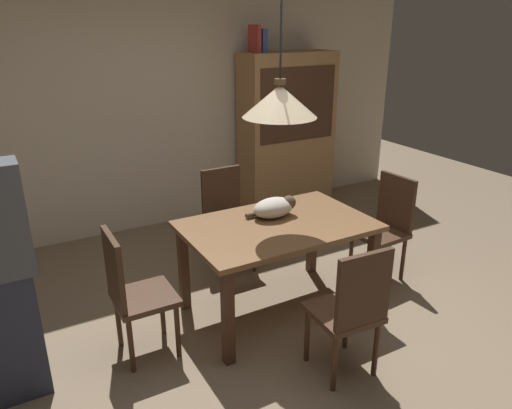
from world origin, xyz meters
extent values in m
plane|color=#847056|center=(0.00, 0.00, 0.00)|extent=(10.00, 10.00, 0.00)
cube|color=beige|center=(0.00, 2.65, 1.45)|extent=(6.40, 0.10, 2.90)
cube|color=brown|center=(0.12, 0.44, 0.73)|extent=(1.40, 0.90, 0.04)
cube|color=#472D1E|center=(-0.50, 0.05, 0.35)|extent=(0.07, 0.07, 0.71)
cube|color=#472D1E|center=(0.74, 0.05, 0.35)|extent=(0.07, 0.07, 0.71)
cube|color=#472D1E|center=(-0.50, 0.83, 0.35)|extent=(0.07, 0.07, 0.71)
cube|color=#472D1E|center=(0.74, 0.83, 0.35)|extent=(0.07, 0.07, 0.71)
cube|color=#472D1E|center=(0.12, -0.36, 0.43)|extent=(0.42, 0.42, 0.04)
cube|color=#40291B|center=(0.11, -0.54, 0.69)|extent=(0.38, 0.06, 0.48)
cylinder|color=#472D1E|center=(0.29, -0.21, 0.21)|extent=(0.04, 0.04, 0.41)
cylinder|color=#472D1E|center=(-0.03, -0.19, 0.21)|extent=(0.04, 0.04, 0.41)
cylinder|color=#472D1E|center=(0.27, -0.53, 0.21)|extent=(0.04, 0.04, 0.41)
cylinder|color=#472D1E|center=(-0.05, -0.51, 0.21)|extent=(0.04, 0.04, 0.41)
cube|color=#472D1E|center=(0.12, 1.24, 0.43)|extent=(0.40, 0.40, 0.04)
cube|color=#40291B|center=(0.12, 1.42, 0.69)|extent=(0.38, 0.04, 0.48)
cylinder|color=#472D1E|center=(-0.04, 1.08, 0.21)|extent=(0.04, 0.04, 0.41)
cylinder|color=#472D1E|center=(0.28, 1.08, 0.21)|extent=(0.04, 0.04, 0.41)
cylinder|color=#472D1E|center=(-0.04, 1.40, 0.21)|extent=(0.04, 0.04, 0.41)
cylinder|color=#472D1E|center=(0.28, 1.40, 0.21)|extent=(0.04, 0.04, 0.41)
cube|color=#472D1E|center=(1.17, 0.44, 0.43)|extent=(0.43, 0.43, 0.04)
cube|color=#40291B|center=(1.35, 0.45, 0.69)|extent=(0.06, 0.38, 0.48)
cylinder|color=#472D1E|center=(1.00, 0.59, 0.21)|extent=(0.04, 0.04, 0.41)
cylinder|color=#472D1E|center=(1.02, 0.27, 0.21)|extent=(0.04, 0.04, 0.41)
cylinder|color=#472D1E|center=(1.32, 0.61, 0.21)|extent=(0.04, 0.04, 0.41)
cylinder|color=#472D1E|center=(1.34, 0.29, 0.21)|extent=(0.04, 0.04, 0.41)
cube|color=#472D1E|center=(-0.93, 0.44, 0.43)|extent=(0.40, 0.40, 0.04)
cube|color=#40291B|center=(-1.11, 0.44, 0.69)|extent=(0.04, 0.38, 0.48)
cylinder|color=#472D1E|center=(-0.77, 0.28, 0.21)|extent=(0.04, 0.04, 0.41)
cylinder|color=#472D1E|center=(-0.77, 0.60, 0.21)|extent=(0.04, 0.04, 0.41)
cylinder|color=#472D1E|center=(-1.09, 0.28, 0.21)|extent=(0.04, 0.04, 0.41)
cylinder|color=#472D1E|center=(-1.09, 0.60, 0.21)|extent=(0.04, 0.04, 0.41)
ellipsoid|color=beige|center=(0.17, 0.57, 0.82)|extent=(0.35, 0.24, 0.15)
sphere|color=brown|center=(0.29, 0.55, 0.85)|extent=(0.11, 0.11, 0.11)
cylinder|color=brown|center=(0.05, 0.63, 0.78)|extent=(0.18, 0.04, 0.04)
cone|color=beige|center=(0.12, 0.44, 1.66)|extent=(0.52, 0.52, 0.22)
cylinder|color=#513D23|center=(0.12, 0.44, 1.79)|extent=(0.08, 0.08, 0.04)
cube|color=#A87A4C|center=(1.41, 2.32, 0.93)|extent=(1.10, 0.44, 1.85)
cube|color=#472D1E|center=(1.41, 2.10, 1.29)|extent=(0.97, 0.01, 0.81)
cube|color=#472D1E|center=(1.41, 2.32, 0.04)|extent=(1.12, 0.45, 0.08)
cube|color=#B73833|center=(0.98, 2.32, 1.99)|extent=(0.04, 0.22, 0.28)
cube|color=#384C93|center=(1.05, 2.32, 1.97)|extent=(0.06, 0.24, 0.24)
cube|color=#2D3347|center=(-1.73, 0.43, 0.41)|extent=(0.30, 0.20, 0.83)
camera|label=1|loc=(-1.67, -2.39, 2.19)|focal=34.06mm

